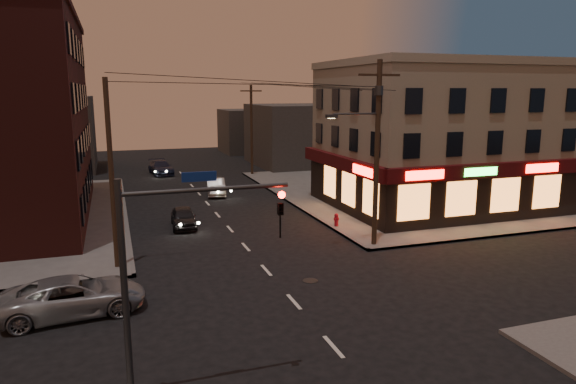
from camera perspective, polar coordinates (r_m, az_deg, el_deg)
name	(u,v)px	position (r m, az deg, el deg)	size (l,w,h in m)	color
ground	(294,302)	(21.57, 0.66, -12.11)	(120.00, 120.00, 0.00)	black
sidewalk_ne	(416,190)	(45.80, 14.03, 0.18)	(24.00, 28.00, 0.15)	#514F4C
pizza_building	(437,135)	(39.37, 16.25, 6.08)	(15.85, 12.85, 10.50)	gray
bg_building_ne_a	(298,135)	(60.52, 1.10, 6.37)	(10.00, 12.00, 7.00)	#3F3D3A
bg_building_nw	(50,134)	(61.16, -24.96, 5.87)	(9.00, 10.00, 8.00)	#3F3D3A
bg_building_ne_b	(251,131)	(73.29, -4.16, 6.78)	(8.00, 8.00, 6.00)	#3F3D3A
utility_pole_main	(375,143)	(28.00, 9.67, 5.34)	(4.20, 0.44, 10.00)	#382619
utility_pole_far	(252,130)	(52.56, -4.07, 6.89)	(0.26, 0.26, 9.00)	#382619
utility_pole_west	(111,175)	(25.46, -19.03, 1.80)	(0.24, 0.24, 9.00)	#382619
traffic_signal	(165,262)	(13.81, -13.54, -7.56)	(4.49, 0.32, 6.47)	#333538
suv_cross	(74,296)	(21.83, -22.69, -10.61)	(2.46, 5.33, 1.48)	gray
sedan_near	(183,217)	(33.32, -11.54, -2.77)	(1.51, 3.74, 1.28)	black
sedan_mid	(216,187)	(43.22, -8.02, 0.59)	(1.46, 4.20, 1.38)	gray
sedan_far	(161,167)	(55.07, -13.95, 2.66)	(2.00, 4.93, 1.43)	#181D31
fire_hydrant	(336,219)	(32.48, 5.40, -3.02)	(0.38, 0.38, 0.83)	maroon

